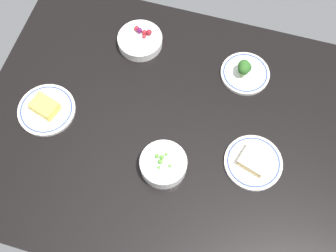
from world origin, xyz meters
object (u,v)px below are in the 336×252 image
Objects in this scene: bowl_berries at (140,40)px; plate_cheese at (46,109)px; plate_sandwich at (254,162)px; plate_broccoli at (245,71)px; bowl_peas at (163,164)px.

bowl_berries reaches higher than plate_cheese.
plate_broccoli is (-9.84, 32.77, 0.84)cm from plate_sandwich.
plate_broccoli reaches higher than plate_cheese.
bowl_berries is at bearing 176.37° from plate_broccoli.
bowl_peas is at bearing -161.28° from plate_sandwich.
plate_cheese is (-73.20, -0.89, 0.05)cm from plate_sandwich.
bowl_peas is 0.87× the size of plate_broccoli.
plate_broccoli is at bearing -3.63° from bowl_berries.
bowl_berries is 0.95× the size of plate_broccoli.
plate_cheese is (-63.36, -33.66, -0.79)cm from plate_broccoli.
bowl_peas is 0.80× the size of plate_sandwich.
plate_cheese is at bearing -179.30° from plate_sandwich.
bowl_peas is at bearing -113.35° from plate_broccoli.
bowl_berries is at bearing 57.82° from plate_cheese.
plate_sandwich is at bearing 0.70° from plate_cheese.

